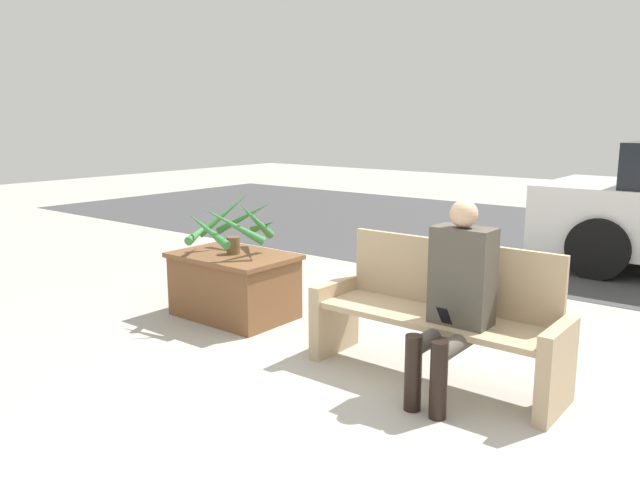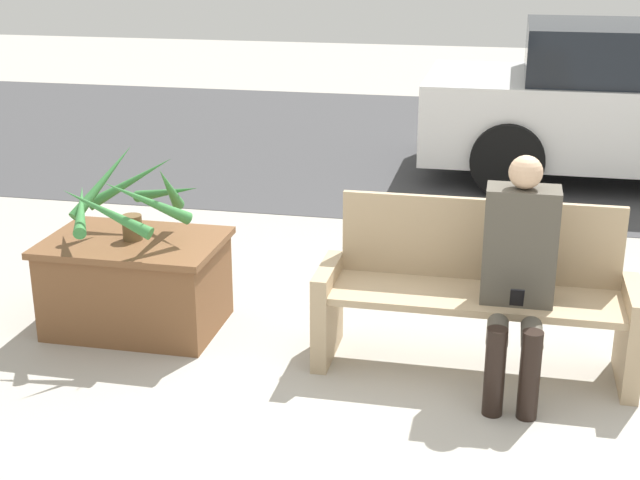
{
  "view_description": "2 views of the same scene",
  "coord_description": "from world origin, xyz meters",
  "px_view_note": "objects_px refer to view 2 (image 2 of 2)",
  "views": [
    {
      "loc": [
        1.98,
        -3.3,
        1.73
      ],
      "look_at": [
        -1.22,
        0.75,
        0.73
      ],
      "focal_mm": 35.0,
      "sensor_mm": 36.0,
      "label": 1
    },
    {
      "loc": [
        0.21,
        -4.26,
        2.32
      ],
      "look_at": [
        -0.77,
        0.34,
        0.68
      ],
      "focal_mm": 50.0,
      "sensor_mm": 36.0,
      "label": 2
    }
  ],
  "objects_px": {
    "bench": "(476,294)",
    "planter_box": "(136,281)",
    "person_seated": "(519,268)",
    "potted_plant": "(130,197)"
  },
  "relations": [
    {
      "from": "bench",
      "to": "planter_box",
      "type": "bearing_deg",
      "value": 177.95
    },
    {
      "from": "planter_box",
      "to": "potted_plant",
      "type": "height_order",
      "value": "potted_plant"
    },
    {
      "from": "bench",
      "to": "potted_plant",
      "type": "distance_m",
      "value": 2.08
    },
    {
      "from": "bench",
      "to": "person_seated",
      "type": "distance_m",
      "value": 0.38
    },
    {
      "from": "bench",
      "to": "person_seated",
      "type": "bearing_deg",
      "value": -41.71
    },
    {
      "from": "person_seated",
      "to": "planter_box",
      "type": "bearing_deg",
      "value": 173.3
    },
    {
      "from": "planter_box",
      "to": "potted_plant",
      "type": "bearing_deg",
      "value": 129.61
    },
    {
      "from": "planter_box",
      "to": "person_seated",
      "type": "bearing_deg",
      "value": -6.7
    },
    {
      "from": "planter_box",
      "to": "bench",
      "type": "bearing_deg",
      "value": -2.05
    },
    {
      "from": "person_seated",
      "to": "planter_box",
      "type": "height_order",
      "value": "person_seated"
    }
  ]
}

